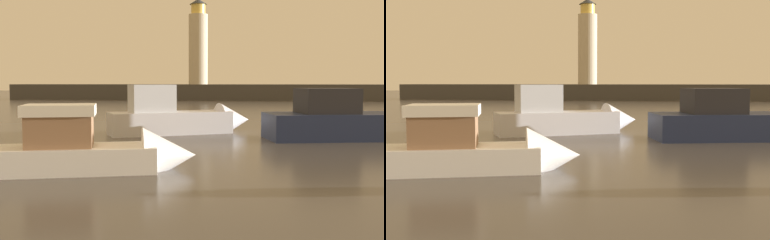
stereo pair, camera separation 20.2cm
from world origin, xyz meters
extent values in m
plane|color=#4C4742|center=(0.00, 36.00, 0.00)|extent=(220.00, 220.00, 0.00)
cube|color=#423F3D|center=(0.00, 72.00, 1.20)|extent=(69.04, 5.76, 2.39)
cylinder|color=beige|center=(-4.84, 72.00, 7.76)|extent=(2.94, 2.94, 10.74)
cylinder|color=#F2CC59|center=(-4.84, 72.00, 13.88)|extent=(2.21, 2.21, 1.50)
cone|color=#33383D|center=(-4.84, 72.00, 15.06)|extent=(2.65, 2.65, 0.86)
cube|color=white|center=(-1.34, 12.16, 0.39)|extent=(5.18, 3.19, 0.78)
cone|color=white|center=(1.43, 13.00, 0.43)|extent=(2.13, 2.21, 1.80)
cube|color=#8C6647|center=(-1.75, 12.04, 1.26)|extent=(2.26, 1.94, 0.95)
cube|color=silver|center=(-1.75, 12.04, 1.90)|extent=(2.49, 2.14, 0.33)
cube|color=silver|center=(-0.38, 23.10, 0.59)|extent=(6.61, 4.70, 1.17)
cone|color=silver|center=(2.91, 24.79, 0.64)|extent=(2.46, 2.51, 1.90)
cube|color=silver|center=(-1.27, 22.64, 1.89)|extent=(2.70, 2.43, 1.43)
cube|color=#1E284C|center=(8.33, 21.98, 0.62)|extent=(7.90, 4.46, 1.25)
cube|color=#232328|center=(7.46, 21.78, 1.84)|extent=(3.02, 2.81, 1.19)
camera|label=1|loc=(4.12, -1.62, 2.73)|focal=44.56mm
camera|label=2|loc=(4.32, -1.59, 2.73)|focal=44.56mm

